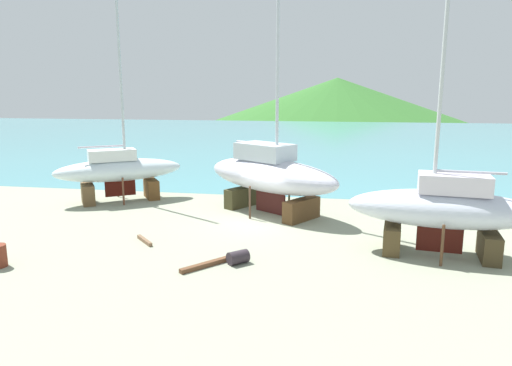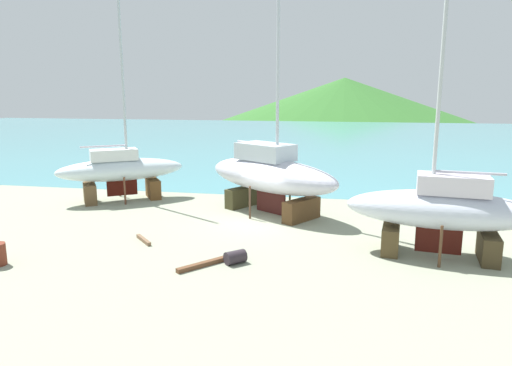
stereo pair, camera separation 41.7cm
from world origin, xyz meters
TOP-DOWN VIEW (x-y plane):
  - ground_plane at (0.00, -2.97)m, footprint 40.95×40.95m
  - sea_water at (0.00, 45.10)m, footprint 163.80×77.77m
  - headland_hill at (4.13, 151.98)m, footprint 135.34×135.34m
  - sailboat_mid_port at (-9.40, 3.34)m, footprint 7.75×6.23m
  - sailboat_small_center at (0.37, 2.05)m, footprint 9.17×7.54m
  - sailboat_far_slipway at (8.46, -3.66)m, footprint 7.96×3.44m
  - worker at (-11.96, 8.15)m, footprint 0.32×0.48m
  - barrel_tipped_right at (0.23, -6.08)m, footprint 0.98×0.96m
  - barrel_rust_far at (11.04, 1.96)m, footprint 0.64×0.90m
  - timber_short_cross at (-0.82, -6.47)m, footprint 1.99×2.27m
  - timber_plank_far at (-4.59, -4.18)m, footprint 1.18×1.23m

SIDE VIEW (x-z plane):
  - ground_plane at x=0.00m, z-range 0.00..0.00m
  - sea_water at x=0.00m, z-range 0.00..0.00m
  - headland_hill at x=4.13m, z-range -11.64..11.64m
  - timber_plank_far at x=-4.59m, z-range 0.00..0.17m
  - timber_short_cross at x=-0.82m, z-range 0.00..0.17m
  - barrel_tipped_right at x=0.23m, z-range 0.00..0.54m
  - barrel_rust_far at x=11.04m, z-range 0.00..0.58m
  - worker at x=-11.96m, z-range 0.03..1.78m
  - sailboat_mid_port at x=-9.40m, z-range -4.70..8.66m
  - sailboat_far_slipway at x=8.46m, z-range -4.84..8.92m
  - sailboat_small_center at x=0.37m, z-range -5.24..9.70m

